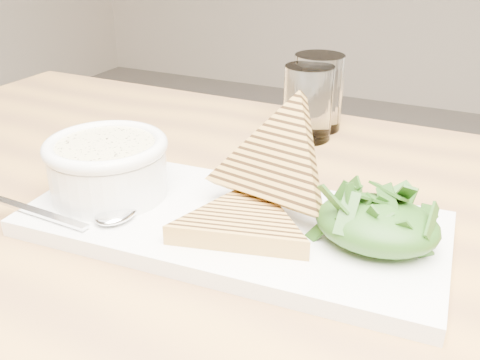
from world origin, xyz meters
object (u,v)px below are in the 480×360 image
at_px(soup_bowl, 109,173).
at_px(glass_near, 308,103).
at_px(table_top, 185,219).
at_px(platter, 232,224).
at_px(glass_far, 318,92).

relative_size(soup_bowl, glass_near, 1.18).
distance_m(table_top, platter, 0.09).
bearing_deg(glass_far, table_top, -100.90).
bearing_deg(glass_near, soup_bowl, -113.19).
bearing_deg(platter, glass_near, 93.47).
xyz_separation_m(platter, glass_near, (-0.02, 0.28, 0.04)).
distance_m(glass_near, glass_far, 0.05).
bearing_deg(table_top, soup_bowl, -148.32).
xyz_separation_m(table_top, soup_bowl, (-0.07, -0.04, 0.06)).
distance_m(platter, soup_bowl, 0.15).
height_order(table_top, platter, platter).
relative_size(platter, glass_near, 3.97).
distance_m(soup_bowl, glass_far, 0.36).
height_order(platter, glass_near, glass_near).
distance_m(table_top, glass_near, 0.27).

